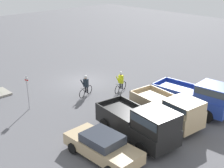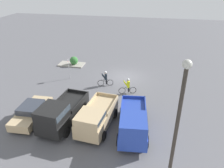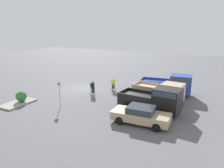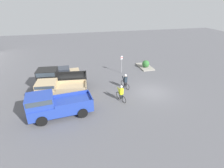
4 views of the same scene
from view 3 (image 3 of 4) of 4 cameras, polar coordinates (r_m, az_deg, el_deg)
ground_plane at (r=27.12m, az=-7.77°, el=-1.06°), size 80.00×80.00×0.00m
pickup_truck_0 at (r=24.79m, az=14.95°, el=-0.09°), size 2.63×5.60×2.30m
pickup_truck_1 at (r=22.17m, az=12.65°, el=-2.02°), size 2.58×5.08×2.07m
pickup_truck_2 at (r=19.47m, az=11.22°, el=-3.95°), size 2.69×5.60×2.34m
sedan_0 at (r=17.27m, az=7.53°, el=-8.02°), size 2.11×4.57×1.40m
cyclist_0 at (r=24.12m, az=-5.08°, el=-0.80°), size 1.67×0.60×1.73m
cyclist_1 at (r=25.73m, az=0.34°, el=0.21°), size 1.76×0.62×1.71m
fire_lane_sign at (r=20.94m, az=-13.59°, el=-1.81°), size 0.11×0.29×2.53m
curb_island at (r=23.34m, az=-23.38°, el=-4.65°), size 3.36×1.79×0.15m
shrub at (r=23.34m, az=-22.63°, el=-3.01°), size 1.06×1.06×1.06m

